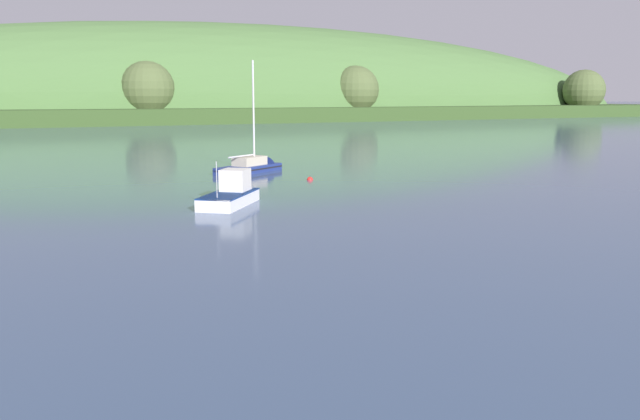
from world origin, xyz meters
TOP-DOWN VIEW (x-y plane):
  - far_shoreline_hill at (34.66, 213.83)m, footprint 404.69×104.34m
  - sailboat_midwater_white at (-0.27, 64.99)m, footprint 8.36×7.42m
  - fishing_boat_moored at (-7.02, 45.52)m, footprint 5.51×6.78m
  - mooring_buoy_foreground at (2.55, 56.51)m, footprint 0.56×0.56m

SIDE VIEW (x-z plane):
  - mooring_buoy_foreground at x=2.55m, z-range -0.32..0.32m
  - far_shoreline_hill at x=34.66m, z-range -29.80..30.26m
  - sailboat_midwater_white at x=-0.27m, z-range -5.80..6.28m
  - fishing_boat_moored at x=-7.02m, z-range -1.60..2.53m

